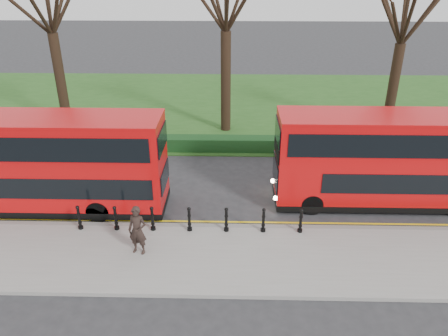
{
  "coord_description": "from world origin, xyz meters",
  "views": [
    {
      "loc": [
        2.52,
        -15.73,
        9.98
      ],
      "look_at": [
        2.12,
        0.5,
        2.0
      ],
      "focal_mm": 35.0,
      "sensor_mm": 36.0,
      "label": 1
    }
  ],
  "objects_px": {
    "bus_lead": "(39,164)",
    "pedestrian": "(138,230)",
    "bus_rear": "(397,161)",
    "bollard_row": "(189,219)"
  },
  "relations": [
    {
      "from": "bollard_row",
      "to": "pedestrian",
      "type": "distance_m",
      "value": 2.28
    },
    {
      "from": "bus_rear",
      "to": "pedestrian",
      "type": "xyz_separation_m",
      "value": [
        -10.37,
        -4.06,
        -0.96
      ]
    },
    {
      "from": "bollard_row",
      "to": "bus_lead",
      "type": "distance_m",
      "value": 6.83
    },
    {
      "from": "bus_lead",
      "to": "bus_rear",
      "type": "xyz_separation_m",
      "value": [
        15.08,
        0.76,
        -0.04
      ]
    },
    {
      "from": "bollard_row",
      "to": "bus_rear",
      "type": "bearing_deg",
      "value": 16.75
    },
    {
      "from": "pedestrian",
      "to": "bus_rear",
      "type": "bearing_deg",
      "value": 34.88
    },
    {
      "from": "bus_lead",
      "to": "pedestrian",
      "type": "distance_m",
      "value": 5.84
    },
    {
      "from": "bus_rear",
      "to": "bus_lead",
      "type": "bearing_deg",
      "value": -177.1
    },
    {
      "from": "bus_lead",
      "to": "pedestrian",
      "type": "height_order",
      "value": "bus_lead"
    },
    {
      "from": "bus_lead",
      "to": "pedestrian",
      "type": "relative_size",
      "value": 5.53
    }
  ]
}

